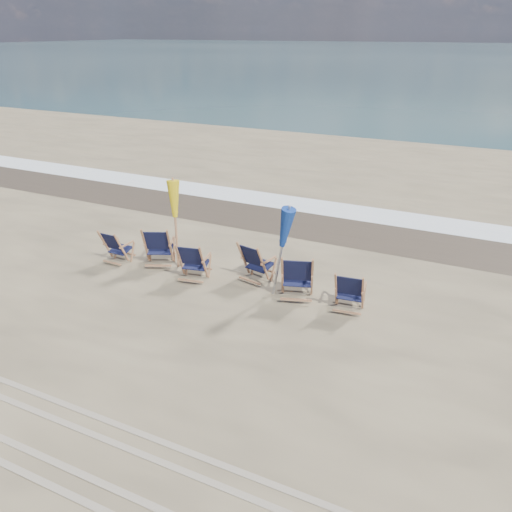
{
  "coord_description": "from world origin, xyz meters",
  "views": [
    {
      "loc": [
        4.04,
        -6.35,
        5.2
      ],
      "look_at": [
        0.0,
        2.2,
        0.9
      ],
      "focal_mm": 35.0,
      "sensor_mm": 36.0,
      "label": 1
    }
  ],
  "objects_px": {
    "beach_chair_2": "(204,264)",
    "umbrella_blue": "(280,229)",
    "beach_chair_3": "(263,266)",
    "beach_chair_5": "(363,295)",
    "beach_chair_1": "(170,247)",
    "beach_chair_4": "(312,279)",
    "beach_chair_0": "(122,249)",
    "umbrella_yellow": "(174,204)"
  },
  "relations": [
    {
      "from": "beach_chair_0",
      "to": "beach_chair_5",
      "type": "bearing_deg",
      "value": -176.54
    },
    {
      "from": "beach_chair_1",
      "to": "umbrella_blue",
      "type": "height_order",
      "value": "umbrella_blue"
    },
    {
      "from": "beach_chair_3",
      "to": "umbrella_yellow",
      "type": "xyz_separation_m",
      "value": [
        -2.32,
        0.14,
        1.04
      ]
    },
    {
      "from": "beach_chair_0",
      "to": "beach_chair_1",
      "type": "height_order",
      "value": "beach_chair_1"
    },
    {
      "from": "beach_chair_0",
      "to": "umbrella_blue",
      "type": "height_order",
      "value": "umbrella_blue"
    },
    {
      "from": "beach_chair_3",
      "to": "beach_chair_5",
      "type": "bearing_deg",
      "value": -175.2
    },
    {
      "from": "beach_chair_5",
      "to": "umbrella_yellow",
      "type": "distance_m",
      "value": 4.74
    },
    {
      "from": "beach_chair_4",
      "to": "umbrella_blue",
      "type": "relative_size",
      "value": 0.53
    },
    {
      "from": "beach_chair_1",
      "to": "beach_chair_5",
      "type": "distance_m",
      "value": 4.67
    },
    {
      "from": "beach_chair_1",
      "to": "beach_chair_2",
      "type": "relative_size",
      "value": 1.07
    },
    {
      "from": "beach_chair_5",
      "to": "beach_chair_0",
      "type": "bearing_deg",
      "value": -4.45
    },
    {
      "from": "beach_chair_5",
      "to": "umbrella_blue",
      "type": "bearing_deg",
      "value": -5.77
    },
    {
      "from": "beach_chair_1",
      "to": "beach_chair_3",
      "type": "distance_m",
      "value": 2.38
    },
    {
      "from": "beach_chair_1",
      "to": "beach_chair_4",
      "type": "height_order",
      "value": "beach_chair_4"
    },
    {
      "from": "beach_chair_2",
      "to": "beach_chair_3",
      "type": "bearing_deg",
      "value": -171.31
    },
    {
      "from": "beach_chair_3",
      "to": "umbrella_blue",
      "type": "xyz_separation_m",
      "value": [
        0.52,
        -0.32,
        1.06
      ]
    },
    {
      "from": "beach_chair_2",
      "to": "beach_chair_4",
      "type": "xyz_separation_m",
      "value": [
        2.45,
        0.23,
        0.05
      ]
    },
    {
      "from": "beach_chair_2",
      "to": "umbrella_blue",
      "type": "height_order",
      "value": "umbrella_blue"
    },
    {
      "from": "umbrella_yellow",
      "to": "beach_chair_4",
      "type": "bearing_deg",
      "value": -5.82
    },
    {
      "from": "beach_chair_1",
      "to": "beach_chair_2",
      "type": "xyz_separation_m",
      "value": [
        1.14,
        -0.39,
        -0.03
      ]
    },
    {
      "from": "beach_chair_2",
      "to": "beach_chair_5",
      "type": "distance_m",
      "value": 3.53
    },
    {
      "from": "beach_chair_1",
      "to": "beach_chair_3",
      "type": "xyz_separation_m",
      "value": [
        2.38,
        0.06,
        -0.03
      ]
    },
    {
      "from": "beach_chair_1",
      "to": "beach_chair_5",
      "type": "height_order",
      "value": "beach_chair_1"
    },
    {
      "from": "beach_chair_2",
      "to": "umbrella_blue",
      "type": "xyz_separation_m",
      "value": [
        1.76,
        0.12,
        1.07
      ]
    },
    {
      "from": "beach_chair_2",
      "to": "beach_chair_0",
      "type": "bearing_deg",
      "value": -9.62
    },
    {
      "from": "beach_chair_1",
      "to": "beach_chair_2",
      "type": "distance_m",
      "value": 1.2
    },
    {
      "from": "beach_chair_0",
      "to": "beach_chair_3",
      "type": "distance_m",
      "value": 3.5
    },
    {
      "from": "beach_chair_0",
      "to": "beach_chair_1",
      "type": "xyz_separation_m",
      "value": [
        1.08,
        0.45,
        0.08
      ]
    },
    {
      "from": "beach_chair_0",
      "to": "beach_chair_4",
      "type": "bearing_deg",
      "value": -175.05
    },
    {
      "from": "beach_chair_0",
      "to": "beach_chair_3",
      "type": "xyz_separation_m",
      "value": [
        3.46,
        0.51,
        0.05
      ]
    },
    {
      "from": "beach_chair_4",
      "to": "umbrella_yellow",
      "type": "height_order",
      "value": "umbrella_yellow"
    },
    {
      "from": "beach_chair_4",
      "to": "beach_chair_2",
      "type": "bearing_deg",
      "value": -12.49
    },
    {
      "from": "umbrella_blue",
      "to": "beach_chair_0",
      "type": "bearing_deg",
      "value": -177.35
    },
    {
      "from": "beach_chair_4",
      "to": "beach_chair_5",
      "type": "height_order",
      "value": "beach_chair_4"
    },
    {
      "from": "beach_chair_2",
      "to": "umbrella_blue",
      "type": "relative_size",
      "value": 0.48
    },
    {
      "from": "beach_chair_4",
      "to": "beach_chair_5",
      "type": "distance_m",
      "value": 1.08
    },
    {
      "from": "beach_chair_4",
      "to": "umbrella_yellow",
      "type": "distance_m",
      "value": 3.68
    },
    {
      "from": "beach_chair_0",
      "to": "umbrella_blue",
      "type": "distance_m",
      "value": 4.14
    },
    {
      "from": "beach_chair_1",
      "to": "beach_chair_4",
      "type": "relative_size",
      "value": 0.96
    },
    {
      "from": "beach_chair_1",
      "to": "beach_chair_5",
      "type": "xyz_separation_m",
      "value": [
        4.66,
        -0.24,
        -0.06
      ]
    },
    {
      "from": "umbrella_yellow",
      "to": "umbrella_blue",
      "type": "bearing_deg",
      "value": -9.29
    },
    {
      "from": "beach_chair_1",
      "to": "beach_chair_0",
      "type": "bearing_deg",
      "value": -0.96
    }
  ]
}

